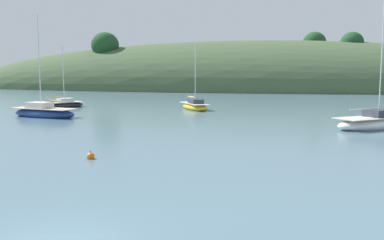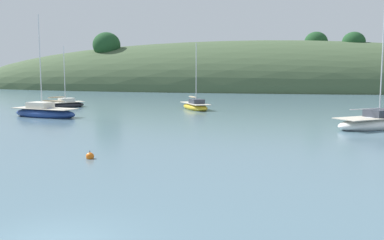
{
  "view_description": "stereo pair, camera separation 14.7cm",
  "coord_description": "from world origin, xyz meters",
  "px_view_note": "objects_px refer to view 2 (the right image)",
  "views": [
    {
      "loc": [
        5.85,
        -10.17,
        4.85
      ],
      "look_at": [
        0.0,
        20.0,
        1.2
      ],
      "focal_mm": 40.22,
      "sensor_mm": 36.0,
      "label": 1
    },
    {
      "loc": [
        6.0,
        -10.14,
        4.85
      ],
      "look_at": [
        0.0,
        20.0,
        1.2
      ],
      "focal_mm": 40.22,
      "sensor_mm": 36.0,
      "label": 2
    }
  ],
  "objects_px": {
    "sailboat_cream_ketch": "(376,123)",
    "mooring_buoy_outer": "(90,156)",
    "sailboat_orange_cutter": "(195,106)",
    "sailboat_grey_yawl": "(45,112)",
    "sailboat_navy_dinghy": "(64,105)"
  },
  "relations": [
    {
      "from": "sailboat_orange_cutter",
      "to": "sailboat_grey_yawl",
      "type": "xyz_separation_m",
      "value": [
        -13.58,
        -11.01,
        0.06
      ]
    },
    {
      "from": "sailboat_orange_cutter",
      "to": "sailboat_navy_dinghy",
      "type": "relative_size",
      "value": 1.03
    },
    {
      "from": "sailboat_cream_ketch",
      "to": "mooring_buoy_outer",
      "type": "distance_m",
      "value": 23.97
    },
    {
      "from": "sailboat_orange_cutter",
      "to": "sailboat_grey_yawl",
      "type": "relative_size",
      "value": 0.77
    },
    {
      "from": "sailboat_cream_ketch",
      "to": "sailboat_navy_dinghy",
      "type": "distance_m",
      "value": 36.89
    },
    {
      "from": "sailboat_cream_ketch",
      "to": "mooring_buoy_outer",
      "type": "bearing_deg",
      "value": -138.55
    },
    {
      "from": "sailboat_navy_dinghy",
      "to": "mooring_buoy_outer",
      "type": "bearing_deg",
      "value": -59.85
    },
    {
      "from": "sailboat_orange_cutter",
      "to": "sailboat_cream_ketch",
      "type": "xyz_separation_m",
      "value": [
        17.74,
        -13.53,
        0.07
      ]
    },
    {
      "from": "sailboat_navy_dinghy",
      "to": "mooring_buoy_outer",
      "type": "relative_size",
      "value": 14.61
    },
    {
      "from": "sailboat_grey_yawl",
      "to": "sailboat_navy_dinghy",
      "type": "bearing_deg",
      "value": 107.8
    },
    {
      "from": "sailboat_orange_cutter",
      "to": "sailboat_grey_yawl",
      "type": "height_order",
      "value": "sailboat_grey_yawl"
    },
    {
      "from": "sailboat_cream_ketch",
      "to": "sailboat_grey_yawl",
      "type": "height_order",
      "value": "sailboat_cream_ketch"
    },
    {
      "from": "mooring_buoy_outer",
      "to": "sailboat_orange_cutter",
      "type": "bearing_deg",
      "value": 89.55
    },
    {
      "from": "sailboat_navy_dinghy",
      "to": "mooring_buoy_outer",
      "type": "distance_m",
      "value": 33.13
    },
    {
      "from": "sailboat_grey_yawl",
      "to": "mooring_buoy_outer",
      "type": "distance_m",
      "value": 22.72
    }
  ]
}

